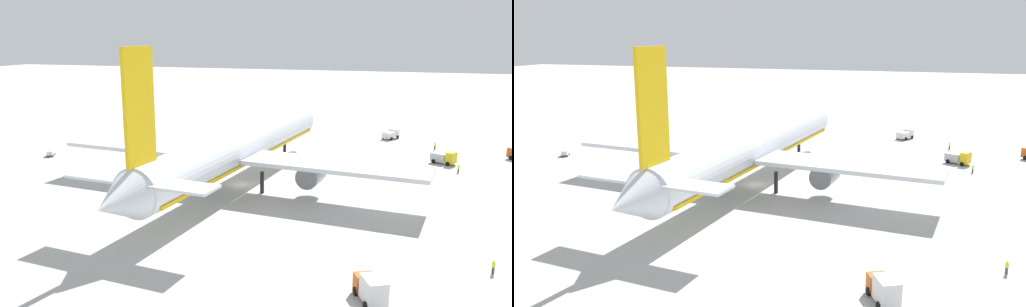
% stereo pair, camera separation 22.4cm
% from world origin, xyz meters
% --- Properties ---
extents(ground_plane, '(600.00, 600.00, 0.00)m').
position_xyz_m(ground_plane, '(0.00, 0.00, 0.00)').
color(ground_plane, '#B2B2AD').
extents(airliner, '(76.69, 67.81, 25.69)m').
position_xyz_m(airliner, '(-1.25, 0.12, 7.10)').
color(airliner, silver).
rests_on(airliner, ground).
extents(service_truck_0, '(5.29, 4.03, 3.04)m').
position_xyz_m(service_truck_0, '(-37.30, -26.71, 1.60)').
color(service_truck_0, '#BF4C14').
rests_on(service_truck_0, ground).
extents(service_truck_1, '(4.47, 5.48, 2.78)m').
position_xyz_m(service_truck_1, '(27.59, -36.10, 1.39)').
color(service_truck_1, yellow).
rests_on(service_truck_1, ground).
extents(service_truck_4, '(5.38, 4.45, 2.41)m').
position_xyz_m(service_truck_4, '(52.16, -23.74, 1.25)').
color(service_truck_4, white).
rests_on(service_truck_4, ground).
extents(baggage_cart_0, '(3.35, 2.50, 1.30)m').
position_xyz_m(baggage_cart_0, '(9.11, 48.65, 0.72)').
color(baggage_cart_0, '#595B60').
rests_on(baggage_cart_0, ground).
extents(ground_worker_1, '(0.52, 0.52, 1.70)m').
position_xyz_m(ground_worker_1, '(20.79, -38.62, 0.86)').
color(ground_worker_1, '#3F3F47').
rests_on(ground_worker_1, ground).
extents(ground_worker_2, '(0.48, 0.48, 1.74)m').
position_xyz_m(ground_worker_2, '(42.10, -34.59, 0.89)').
color(ground_worker_2, black).
rests_on(ground_worker_2, ground).
extents(ground_worker_3, '(0.55, 0.55, 1.62)m').
position_xyz_m(ground_worker_3, '(-26.23, -39.69, 0.82)').
color(ground_worker_3, '#3F3F47').
rests_on(ground_worker_3, ground).
extents(traffic_cone_0, '(0.36, 0.36, 0.55)m').
position_xyz_m(traffic_cone_0, '(38.50, 40.62, 0.28)').
color(traffic_cone_0, orange).
rests_on(traffic_cone_0, ground).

